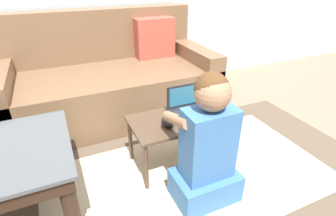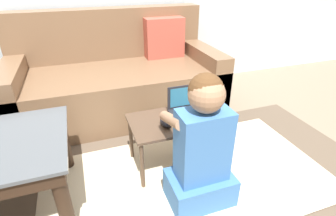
% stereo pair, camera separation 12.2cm
% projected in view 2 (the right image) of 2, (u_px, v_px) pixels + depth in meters
% --- Properties ---
extents(ground_plane, '(16.00, 16.00, 0.00)m').
position_uv_depth(ground_plane, '(175.00, 189.00, 1.55)').
color(ground_plane, '#7F705B').
extents(area_rug, '(2.41, 1.29, 0.01)m').
position_uv_depth(area_rug, '(188.00, 178.00, 1.62)').
color(area_rug, brown).
rests_on(area_rug, ground_plane).
extents(couch, '(1.74, 0.88, 0.85)m').
position_uv_depth(couch, '(118.00, 79.00, 2.34)').
color(couch, brown).
rests_on(couch, ground_plane).
extents(laptop_desk, '(0.61, 0.35, 0.34)m').
position_uv_depth(laptop_desk, '(179.00, 124.00, 1.63)').
color(laptop_desk, '#4C3828').
rests_on(laptop_desk, ground_plane).
extents(laptop, '(0.25, 0.16, 0.17)m').
position_uv_depth(laptop, '(189.00, 109.00, 1.66)').
color(laptop, '#232328').
rests_on(laptop, laptop_desk).
extents(computer_mouse, '(0.07, 0.11, 0.04)m').
position_uv_depth(computer_mouse, '(166.00, 122.00, 1.54)').
color(computer_mouse, black).
rests_on(computer_mouse, laptop_desk).
extents(person_seated, '(0.35, 0.37, 0.75)m').
position_uv_depth(person_seated, '(202.00, 150.00, 1.33)').
color(person_seated, '#3D70B2').
rests_on(person_seated, ground_plane).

